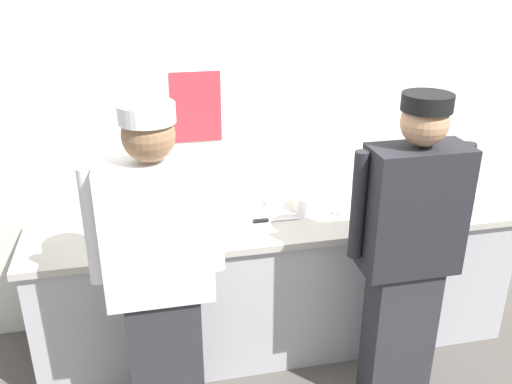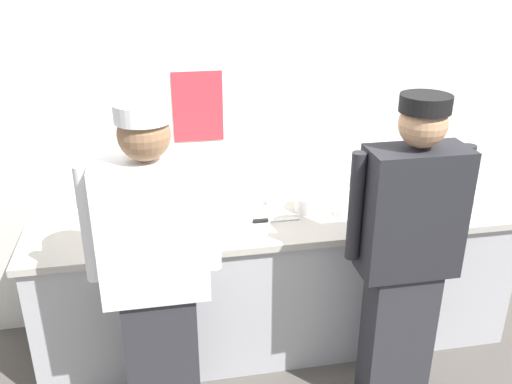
{
  "view_description": "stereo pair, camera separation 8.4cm",
  "coord_description": "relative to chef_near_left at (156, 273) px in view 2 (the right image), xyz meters",
  "views": [
    {
      "loc": [
        -0.75,
        -2.49,
        2.34
      ],
      "look_at": [
        -0.13,
        0.37,
        1.05
      ],
      "focal_mm": 39.09,
      "sensor_mm": 36.0,
      "label": 1
    },
    {
      "loc": [
        -0.67,
        -2.51,
        2.34
      ],
      "look_at": [
        -0.13,
        0.37,
        1.05
      ],
      "focal_mm": 39.09,
      "sensor_mm": 36.0,
      "label": 2
    }
  ],
  "objects": [
    {
      "name": "chef_center",
      "position": [
        1.25,
        -0.02,
        -0.01
      ],
      "size": [
        0.62,
        0.24,
        1.74
      ],
      "color": "#2D2D33",
      "rests_on": "ground"
    },
    {
      "name": "ramekin_red_sauce",
      "position": [
        0.25,
        0.47,
        -0.04
      ],
      "size": [
        0.09,
        0.09,
        0.05
      ],
      "color": "white",
      "rests_on": "prep_counter"
    },
    {
      "name": "wall_back",
      "position": [
        0.72,
        1.06,
        0.43
      ],
      "size": [
        4.53,
        0.11,
        2.75
      ],
      "color": "silver",
      "rests_on": "ground"
    },
    {
      "name": "squeeze_bottle_secondary",
      "position": [
        1.52,
        0.8,
        0.02
      ],
      "size": [
        0.06,
        0.06,
        0.18
      ],
      "color": "orange",
      "rests_on": "prep_counter"
    },
    {
      "name": "ramekin_yellow_sauce",
      "position": [
        1.09,
        0.54,
        -0.04
      ],
      "size": [
        0.09,
        0.09,
        0.04
      ],
      "color": "white",
      "rests_on": "prep_counter"
    },
    {
      "name": "chef_near_left",
      "position": [
        0.0,
        0.0,
        0.0
      ],
      "size": [
        0.63,
        0.24,
        1.76
      ],
      "color": "#2D2D33",
      "rests_on": "ground"
    },
    {
      "name": "deli_cup",
      "position": [
        0.29,
        0.69,
        -0.02
      ],
      "size": [
        0.09,
        0.09,
        0.09
      ],
      "primitive_type": "cylinder",
      "color": "white",
      "rests_on": "prep_counter"
    },
    {
      "name": "plate_stack_front",
      "position": [
        0.93,
        0.64,
        -0.01
      ],
      "size": [
        0.2,
        0.2,
        0.1
      ],
      "color": "white",
      "rests_on": "prep_counter"
    },
    {
      "name": "squeeze_bottle_primary",
      "position": [
        1.48,
        0.57,
        0.03
      ],
      "size": [
        0.06,
        0.06,
        0.19
      ],
      "color": "red",
      "rests_on": "prep_counter"
    },
    {
      "name": "prep_counter",
      "position": [
        0.72,
        0.59,
        -0.5
      ],
      "size": [
        2.89,
        0.68,
        0.88
      ],
      "color": "#B2B2B7",
      "rests_on": "ground"
    },
    {
      "name": "sheet_tray",
      "position": [
        -0.12,
        0.59,
        -0.05
      ],
      "size": [
        0.52,
        0.37,
        0.02
      ],
      "primitive_type": "cube",
      "rotation": [
        0.0,
        0.0,
        0.2
      ],
      "color": "#B7BABF",
      "rests_on": "prep_counter"
    },
    {
      "name": "ramekin_orange_sauce",
      "position": [
        0.4,
        0.6,
        -0.04
      ],
      "size": [
        0.08,
        0.08,
        0.04
      ],
      "color": "white",
      "rests_on": "prep_counter"
    },
    {
      "name": "ground_plane",
      "position": [
        0.72,
        0.23,
        -0.94
      ],
      "size": [
        9.0,
        9.0,
        0.0
      ],
      "primitive_type": "plane",
      "color": "#514C47"
    },
    {
      "name": "mixing_bowl_steel",
      "position": [
        1.79,
        0.55,
        -0.0
      ],
      "size": [
        0.38,
        0.38,
        0.11
      ],
      "primitive_type": "cylinder",
      "color": "#B7BABF",
      "rests_on": "prep_counter"
    },
    {
      "name": "ramekin_green_sauce",
      "position": [
        0.73,
        0.77,
        -0.04
      ],
      "size": [
        0.09,
        0.09,
        0.04
      ],
      "color": "white",
      "rests_on": "prep_counter"
    },
    {
      "name": "chefs_knife",
      "position": [
        0.68,
        0.54,
        -0.05
      ],
      "size": [
        0.28,
        0.03,
        0.02
      ],
      "color": "#B7BABF",
      "rests_on": "prep_counter"
    }
  ]
}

